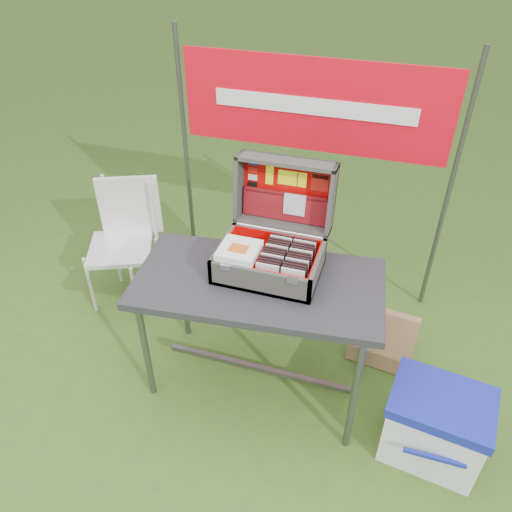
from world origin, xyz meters
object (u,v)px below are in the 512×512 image
(table, at_px, (258,335))
(cardboard_box, at_px, (382,339))
(suitcase, at_px, (273,225))
(cooler, at_px, (435,426))
(chair, at_px, (121,250))

(table, height_order, cardboard_box, table)
(suitcase, relative_size, cooler, 1.11)
(table, height_order, suitcase, suitcase)
(table, relative_size, suitcase, 2.35)
(table, xyz_separation_m, suitcase, (0.03, 0.14, 0.63))
(suitcase, height_order, cooler, suitcase)
(cardboard_box, bearing_deg, table, -143.27)
(cooler, bearing_deg, table, 178.56)
(suitcase, distance_m, cooler, 1.26)
(cardboard_box, bearing_deg, chair, -174.51)
(chair, bearing_deg, cardboard_box, -25.09)
(table, xyz_separation_m, chair, (-1.07, 0.42, 0.05))
(suitcase, xyz_separation_m, cardboard_box, (0.62, 0.23, -0.81))
(chair, distance_m, cardboard_box, 1.73)
(suitcase, distance_m, cardboard_box, 1.04)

